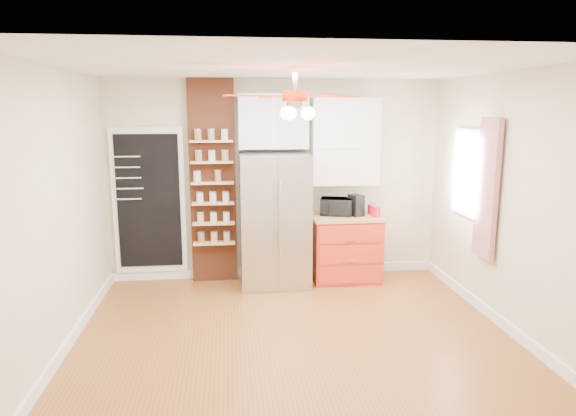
{
  "coord_description": "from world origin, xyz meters",
  "views": [
    {
      "loc": [
        -0.65,
        -4.92,
        2.32
      ],
      "look_at": [
        0.04,
        0.9,
        1.17
      ],
      "focal_mm": 32.0,
      "sensor_mm": 36.0,
      "label": 1
    }
  ],
  "objects": [
    {
      "name": "canister_left",
      "position": [
        1.29,
        1.54,
        0.97
      ],
      "size": [
        0.12,
        0.12,
        0.14
      ],
      "primitive_type": "cylinder",
      "rotation": [
        0.0,
        0.0,
        0.12
      ],
      "color": "red",
      "rests_on": "red_cabinet"
    },
    {
      "name": "curtain",
      "position": [
        2.18,
        0.35,
        1.45
      ],
      "size": [
        0.06,
        0.4,
        1.55
      ],
      "primitive_type": "cube",
      "color": "#A8161E",
      "rests_on": "wall_right"
    },
    {
      "name": "upper_shelf_unit",
      "position": [
        0.92,
        1.85,
        1.88
      ],
      "size": [
        0.9,
        0.3,
        1.15
      ],
      "primitive_type": "cube",
      "color": "white",
      "rests_on": "wall_back"
    },
    {
      "name": "wall_back",
      "position": [
        0.0,
        2.0,
        1.35
      ],
      "size": [
        4.5,
        0.02,
        2.7
      ],
      "primitive_type": "cube",
      "color": "beige",
      "rests_on": "floor"
    },
    {
      "name": "pantry_jar_oats",
      "position": [
        -1.05,
        1.79,
        1.44
      ],
      "size": [
        0.13,
        0.13,
        0.14
      ],
      "primitive_type": "cylinder",
      "rotation": [
        0.0,
        0.0,
        -0.3
      ],
      "color": "beige",
      "rests_on": "brick_pillar"
    },
    {
      "name": "window",
      "position": [
        2.23,
        0.9,
        1.55
      ],
      "size": [
        0.04,
        0.75,
        1.05
      ],
      "primitive_type": "cube",
      "color": "white",
      "rests_on": "wall_right"
    },
    {
      "name": "coffee_maker",
      "position": [
        1.05,
        1.66,
        1.04
      ],
      "size": [
        0.21,
        0.24,
        0.28
      ],
      "primitive_type": "cube",
      "rotation": [
        0.0,
        0.0,
        0.39
      ],
      "color": "black",
      "rests_on": "red_cabinet"
    },
    {
      "name": "chalkboard",
      "position": [
        -1.7,
        1.96,
        1.1
      ],
      "size": [
        0.95,
        0.05,
        1.95
      ],
      "color": "white",
      "rests_on": "wall_back"
    },
    {
      "name": "toaster_oven",
      "position": [
        0.79,
        1.73,
        1.02
      ],
      "size": [
        0.48,
        0.38,
        0.23
      ],
      "primitive_type": "imported",
      "rotation": [
        0.0,
        0.0,
        -0.27
      ],
      "color": "black",
      "rests_on": "red_cabinet"
    },
    {
      "name": "ceiling_fan",
      "position": [
        0.0,
        0.0,
        2.42
      ],
      "size": [
        1.4,
        1.4,
        0.44
      ],
      "color": "silver",
      "rests_on": "ceiling"
    },
    {
      "name": "fridge",
      "position": [
        -0.05,
        1.63,
        0.88
      ],
      "size": [
        0.9,
        0.7,
        1.75
      ],
      "primitive_type": "cube",
      "color": "#A9A9AE",
      "rests_on": "floor"
    },
    {
      "name": "floor",
      "position": [
        0.0,
        0.0,
        0.0
      ],
      "size": [
        4.5,
        4.5,
        0.0
      ],
      "primitive_type": "plane",
      "color": "brown",
      "rests_on": "ground"
    },
    {
      "name": "wall_right",
      "position": [
        2.25,
        0.0,
        1.35
      ],
      "size": [
        0.02,
        4.0,
        2.7
      ],
      "primitive_type": "cube",
      "color": "beige",
      "rests_on": "floor"
    },
    {
      "name": "upper_glass_cabinet",
      "position": [
        -0.05,
        1.82,
        2.15
      ],
      "size": [
        0.9,
        0.35,
        0.7
      ],
      "primitive_type": "cube",
      "color": "white",
      "rests_on": "wall_back"
    },
    {
      "name": "ceiling",
      "position": [
        0.0,
        0.0,
        2.7
      ],
      "size": [
        4.5,
        4.5,
        0.0
      ],
      "primitive_type": "plane",
      "color": "white",
      "rests_on": "wall_back"
    },
    {
      "name": "pantry_jar_beans",
      "position": [
        -0.78,
        1.8,
        1.44
      ],
      "size": [
        0.11,
        0.11,
        0.14
      ],
      "primitive_type": "cylinder",
      "rotation": [
        0.0,
        0.0,
        0.26
      ],
      "color": "#94684B",
      "rests_on": "brick_pillar"
    },
    {
      "name": "canister_right",
      "position": [
        1.29,
        1.75,
        0.96
      ],
      "size": [
        0.12,
        0.12,
        0.13
      ],
      "primitive_type": "cylinder",
      "rotation": [
        0.0,
        0.0,
        -0.07
      ],
      "color": "red",
      "rests_on": "red_cabinet"
    },
    {
      "name": "red_cabinet",
      "position": [
        0.92,
        1.68,
        0.45
      ],
      "size": [
        0.94,
        0.64,
        0.9
      ],
      "color": "red",
      "rests_on": "floor"
    },
    {
      "name": "brick_pillar",
      "position": [
        -0.85,
        1.92,
        1.35
      ],
      "size": [
        0.6,
        0.16,
        2.7
      ],
      "primitive_type": "cube",
      "color": "brown",
      "rests_on": "floor"
    },
    {
      "name": "wall_front",
      "position": [
        0.0,
        -2.0,
        1.35
      ],
      "size": [
        4.5,
        0.02,
        2.7
      ],
      "primitive_type": "cube",
      "color": "beige",
      "rests_on": "floor"
    },
    {
      "name": "wall_left",
      "position": [
        -2.25,
        0.0,
        1.35
      ],
      "size": [
        0.02,
        4.0,
        2.7
      ],
      "primitive_type": "cube",
      "color": "beige",
      "rests_on": "floor"
    }
  ]
}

